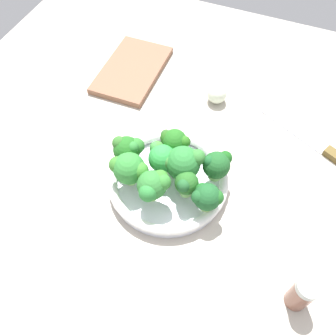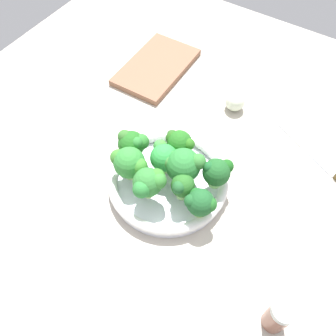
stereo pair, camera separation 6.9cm
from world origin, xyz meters
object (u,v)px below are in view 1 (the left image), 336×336
knife (325,150)px  cutting_board (132,70)px  broccoli_floret_0 (186,184)px  broccoli_floret_7 (129,169)px  bowl (168,181)px  broccoli_floret_3 (174,141)px  broccoli_floret_6 (207,197)px  broccoli_floret_1 (128,148)px  broccoli_floret_5 (217,165)px  broccoli_floret_2 (183,163)px  broccoli_floret_4 (154,185)px  broccoli_floret_8 (162,157)px  pepper_shaker (302,294)px  garlic_bulb (217,94)px

knife → cutting_board: (-7.17, -49.97, 0.25)cm
broccoli_floret_0 → broccoli_floret_7: bearing=-82.9°
bowl → broccoli_floret_3: (-5.66, -1.09, 5.73)cm
broccoli_floret_0 → broccoli_floret_7: (1.36, -10.88, 0.70)cm
broccoli_floret_6 → broccoli_floret_1: bearing=-103.5°
bowl → broccoli_floret_7: size_ratio=3.12×
broccoli_floret_5 → broccoli_floret_7: bearing=-63.7°
broccoli_floret_2 → broccoli_floret_7: size_ratio=1.01×
broccoli_floret_3 → broccoli_floret_6: bearing=48.2°
bowl → knife: 35.39cm
broccoli_floret_7 → knife: bearing=125.3°
broccoli_floret_4 → broccoli_floret_3: bearing=-177.3°
broccoli_floret_0 → broccoli_floret_8: bearing=-120.3°
broccoli_floret_5 → broccoli_floret_8: (2.31, -10.27, 0.02)cm
broccoli_floret_2 → broccoli_floret_5: size_ratio=1.22×
broccoli_floret_1 → pepper_shaker: broccoli_floret_1 is taller
broccoli_floret_5 → knife: bearing=131.0°
broccoli_floret_3 → knife: 33.99cm
broccoli_floret_1 → broccoli_floret_5: bearing=99.4°
broccoli_floret_7 → cutting_board: 35.90cm
broccoli_floret_6 → broccoli_floret_4: bearing=-77.4°
bowl → knife: (-21.10, 28.39, -1.21)cm
broccoli_floret_6 → broccoli_floret_8: broccoli_floret_8 is taller
knife → pepper_shaker: (34.06, 0.22, 3.65)cm
broccoli_floret_2 → broccoli_floret_0: bearing=27.8°
broccoli_floret_2 → broccoli_floret_6: (4.87, 6.46, -0.73)cm
broccoli_floret_1 → garlic_bulb: size_ratio=1.38×
broccoli_floret_5 → broccoli_floret_6: broccoli_floret_5 is taller
bowl → broccoli_floret_5: size_ratio=3.79×
cutting_board → garlic_bulb: size_ratio=4.87×
broccoli_floret_2 → broccoli_floret_4: size_ratio=1.09×
bowl → pepper_shaker: pepper_shaker is taller
broccoli_floret_6 → cutting_board: bearing=-136.0°
broccoli_floret_7 → garlic_bulb: (-30.28, 7.98, -5.21)cm
broccoli_floret_7 → knife: 43.21cm
broccoli_floret_7 → broccoli_floret_3: bearing=150.1°
broccoli_floret_4 → broccoli_floret_5: (-9.23, 9.01, -0.94)cm
broccoli_floret_1 → broccoli_floret_5: 17.45cm
broccoli_floret_7 → broccoli_floret_8: broccoli_floret_7 is taller
broccoli_floret_8 → broccoli_floret_5: bearing=102.7°
bowl → cutting_board: (-28.27, -21.58, -0.96)cm
broccoli_floret_6 → knife: (-24.42, 19.43, -6.19)cm
broccoli_floret_0 → broccoli_floret_8: 7.30cm
broccoli_floret_5 → broccoli_floret_7: (7.35, -14.85, 0.42)cm
broccoli_floret_1 → broccoli_floret_4: size_ratio=0.89×
broccoli_floret_1 → broccoli_floret_5: (-2.86, 17.21, -0.11)cm
bowl → broccoli_floret_8: broccoli_floret_8 is taller
bowl → broccoli_floret_8: bearing=-129.0°
broccoli_floret_8 → broccoli_floret_7: bearing=-42.3°
broccoli_floret_6 → knife: broccoli_floret_6 is taller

